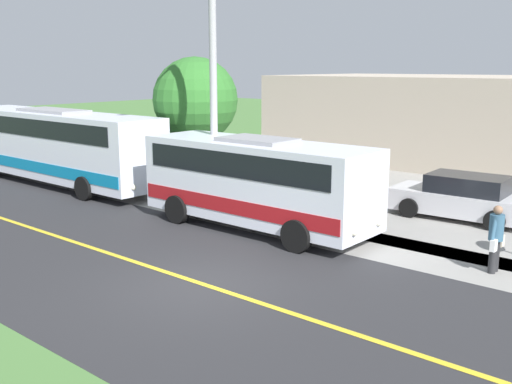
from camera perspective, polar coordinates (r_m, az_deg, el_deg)
The scene contains 12 objects.
ground_plane at distance 13.76m, azimuth -5.22°, elevation -8.81°, with size 120.00×120.00×0.00m, color #477238.
road_surface at distance 13.76m, azimuth -5.22°, elevation -8.79°, with size 8.00×100.00×0.01m, color #28282B.
sidewalk at distance 17.61m, azimuth 6.90°, elevation -4.15°, with size 2.40×100.00×0.01m, color gray.
parking_lot_surface at distance 22.81m, azimuth 23.36°, elevation -1.32°, with size 14.00×36.00×0.01m, color gray.
road_centre_line at distance 13.76m, azimuth -5.22°, elevation -8.77°, with size 0.16×100.00×0.00m, color gold.
shuttle_bus_front at distance 17.87m, azimuth 0.12°, elevation 1.25°, with size 2.57×7.64×2.79m.
transit_bus_rear at distance 26.21m, azimuth -18.71°, elevation 4.48°, with size 2.55×11.79×3.13m.
pedestrian_with_bags at distance 15.31m, azimuth 22.06°, elevation -4.02°, with size 0.72×0.34×1.65m.
street_light_pole at distance 19.42m, azimuth -4.38°, elevation 10.68°, with size 1.97×0.24×8.05m.
parked_car_near at distance 20.37m, azimuth 19.20°, elevation -0.53°, with size 2.16×4.47×1.45m.
tree_curbside at distance 23.59m, azimuth -5.85°, elevation 8.75°, with size 3.33×3.33×5.24m.
commercial_building at distance 32.10m, azimuth 22.04°, elevation 6.35°, with size 10.00×22.09×4.37m, color #B7A893.
Camera 1 is at (9.00, 9.19, 4.89)m, focal length 41.63 mm.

